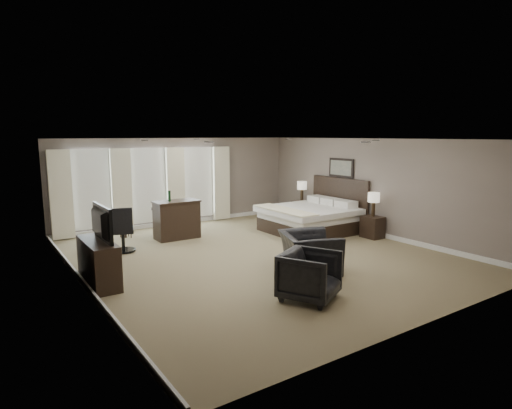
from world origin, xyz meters
TOP-DOWN VIEW (x-y plane):
  - room at (0.00, 0.00)m, footprint 7.60×8.60m
  - window_bay at (-1.00, 4.11)m, footprint 5.25×0.20m
  - bed at (2.58, 1.19)m, footprint 2.30×2.19m
  - nightstand_near at (3.47, -0.26)m, footprint 0.43×0.53m
  - nightstand_far at (3.47, 2.64)m, footprint 0.45×0.55m
  - lamp_near at (3.47, -0.26)m, footprint 0.31×0.31m
  - lamp_far at (3.47, 2.64)m, footprint 0.31×0.31m
  - wall_art at (3.70, 1.19)m, footprint 0.04×0.96m
  - dresser at (-3.45, 0.10)m, footprint 0.45×1.40m
  - tv at (-3.45, 0.10)m, footprint 0.64×1.11m
  - armchair_near at (0.25, -1.43)m, footprint 1.15×1.37m
  - armchair_far at (-0.75, -2.60)m, footprint 1.14×1.12m
  - bar_counter at (-0.85, 2.56)m, footprint 1.16×0.60m
  - bar_stool_left at (-1.95, 3.38)m, footprint 0.40×0.40m
  - bar_stool_right at (-1.12, 3.15)m, footprint 0.43×0.43m
  - desk_chair at (-2.42, 2.05)m, footprint 0.69×0.69m

SIDE VIEW (x-z plane):
  - nightstand_near at x=3.47m, z-range 0.00..0.57m
  - nightstand_far at x=3.47m, z-range 0.00..0.60m
  - bar_stool_left at x=-1.95m, z-range 0.00..0.72m
  - bar_stool_right at x=-1.12m, z-range 0.00..0.77m
  - dresser at x=-3.45m, z-range 0.00..0.81m
  - armchair_far at x=-0.75m, z-range 0.00..0.89m
  - bar_counter at x=-0.85m, z-range 0.00..1.01m
  - armchair_near at x=0.25m, z-range 0.00..1.02m
  - desk_chair at x=-2.42m, z-range 0.00..1.07m
  - bed at x=2.58m, z-range 0.00..1.46m
  - tv at x=-3.45m, z-range 0.81..0.96m
  - lamp_near at x=3.47m, z-range 0.57..1.20m
  - lamp_far at x=3.47m, z-range 0.60..1.24m
  - window_bay at x=-1.00m, z-range 0.05..2.35m
  - room at x=0.00m, z-range -0.02..2.62m
  - wall_art at x=3.70m, z-range 1.47..2.03m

